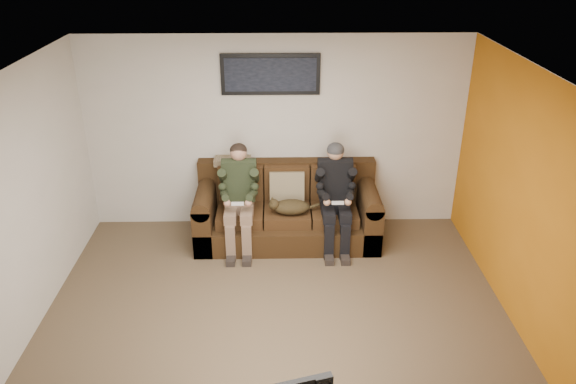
{
  "coord_description": "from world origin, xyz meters",
  "views": [
    {
      "loc": [
        0.03,
        -4.76,
        3.81
      ],
      "look_at": [
        0.14,
        1.2,
        0.95
      ],
      "focal_mm": 35.0,
      "sensor_mm": 36.0,
      "label": 1
    }
  ],
  "objects_px": {
    "sofa": "(287,211)",
    "framed_poster": "(270,74)",
    "person_left": "(239,191)",
    "cat": "(290,207)",
    "person_right": "(335,190)"
  },
  "relations": [
    {
      "from": "person_left",
      "to": "framed_poster",
      "type": "height_order",
      "value": "framed_poster"
    },
    {
      "from": "sofa",
      "to": "person_right",
      "type": "bearing_deg",
      "value": -18.0
    },
    {
      "from": "person_right",
      "to": "cat",
      "type": "xyz_separation_m",
      "value": [
        -0.58,
        -0.08,
        -0.19
      ]
    },
    {
      "from": "person_right",
      "to": "framed_poster",
      "type": "bearing_deg",
      "value": 144.41
    },
    {
      "from": "person_right",
      "to": "person_left",
      "type": "bearing_deg",
      "value": -179.98
    },
    {
      "from": "sofa",
      "to": "person_left",
      "type": "xyz_separation_m",
      "value": [
        -0.61,
        -0.2,
        0.39
      ]
    },
    {
      "from": "sofa",
      "to": "framed_poster",
      "type": "xyz_separation_m",
      "value": [
        -0.2,
        0.38,
        1.73
      ]
    },
    {
      "from": "sofa",
      "to": "cat",
      "type": "height_order",
      "value": "sofa"
    },
    {
      "from": "person_right",
      "to": "cat",
      "type": "relative_size",
      "value": 2.03
    },
    {
      "from": "sofa",
      "to": "person_left",
      "type": "height_order",
      "value": "person_left"
    },
    {
      "from": "person_left",
      "to": "cat",
      "type": "distance_m",
      "value": 0.67
    },
    {
      "from": "person_left",
      "to": "sofa",
      "type": "bearing_deg",
      "value": 18.04
    },
    {
      "from": "sofa",
      "to": "framed_poster",
      "type": "bearing_deg",
      "value": 117.66
    },
    {
      "from": "cat",
      "to": "framed_poster",
      "type": "distance_m",
      "value": 1.68
    },
    {
      "from": "sofa",
      "to": "person_right",
      "type": "relative_size",
      "value": 1.77
    }
  ]
}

